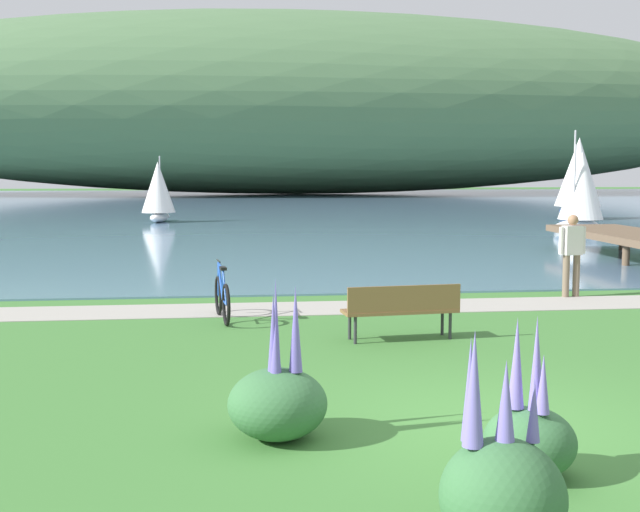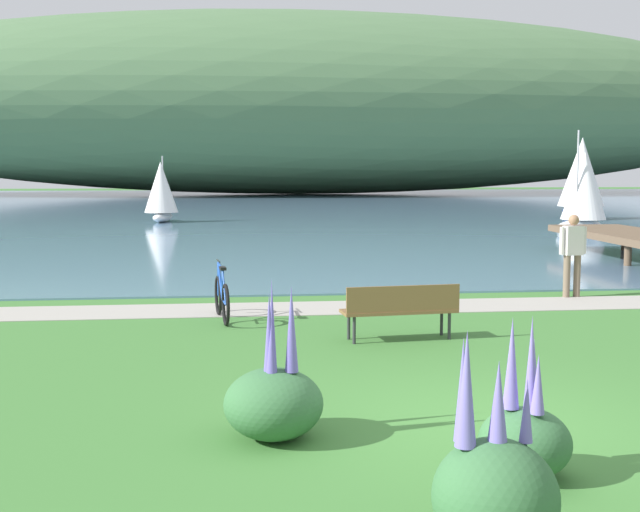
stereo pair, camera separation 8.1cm
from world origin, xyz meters
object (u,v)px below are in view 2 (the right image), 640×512
(bicycle_leaning_near_bench, at_px, (222,298))
(sailboat_toward_hillside, at_px, (581,177))
(park_bench_near_camera, at_px, (401,307))
(sailboat_mid_bay, at_px, (161,191))
(person_at_shoreline, at_px, (573,250))
(sailboat_nearest_to_shore, at_px, (583,191))

(bicycle_leaning_near_bench, relative_size, sailboat_toward_hillside, 0.39)
(park_bench_near_camera, distance_m, sailboat_mid_bay, 28.38)
(sailboat_mid_bay, bearing_deg, person_at_shoreline, -66.65)
(park_bench_near_camera, relative_size, bicycle_leaning_near_bench, 1.04)
(person_at_shoreline, height_order, sailboat_toward_hillside, sailboat_toward_hillside)
(person_at_shoreline, height_order, sailboat_nearest_to_shore, sailboat_nearest_to_shore)
(sailboat_toward_hillside, bearing_deg, sailboat_nearest_to_shore, -113.36)
(bicycle_leaning_near_bench, distance_m, sailboat_nearest_to_shore, 22.75)
(sailboat_mid_bay, relative_size, sailboat_toward_hillside, 0.70)
(sailboat_nearest_to_shore, distance_m, sailboat_toward_hillside, 8.86)
(sailboat_nearest_to_shore, bearing_deg, person_at_shoreline, -114.78)
(person_at_shoreline, distance_m, sailboat_toward_hillside, 26.25)
(park_bench_near_camera, xyz_separation_m, sailboat_toward_hillside, (15.17, 27.66, 1.66))
(park_bench_near_camera, bearing_deg, sailboat_nearest_to_shore, 59.15)
(bicycle_leaning_near_bench, relative_size, sailboat_mid_bay, 0.55)
(park_bench_near_camera, xyz_separation_m, sailboat_nearest_to_shore, (11.66, 19.53, 1.20))
(park_bench_near_camera, bearing_deg, person_at_shoreline, 40.60)
(person_at_shoreline, bearing_deg, bicycle_leaning_near_bench, -166.15)
(park_bench_near_camera, relative_size, person_at_shoreline, 1.08)
(sailboat_toward_hillside, bearing_deg, person_at_shoreline, -114.30)
(sailboat_nearest_to_shore, height_order, sailboat_toward_hillside, sailboat_toward_hillside)
(sailboat_nearest_to_shore, bearing_deg, bicycle_leaning_near_bench, -129.45)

